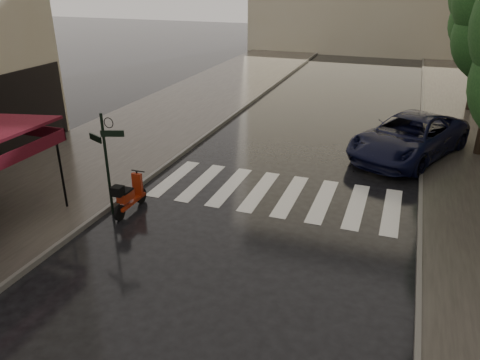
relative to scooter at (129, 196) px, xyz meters
The scene contains 8 objects.
ground 3.41m from the scooter, 76.65° to the right, with size 120.00×120.00×0.00m, color black.
sidewalk_near 9.49m from the scooter, 113.12° to the left, with size 6.00×60.00×0.12m, color #38332D.
curb_near 8.75m from the scooter, 94.40° to the left, with size 0.12×60.00×0.16m, color #595651.
curb_far 11.99m from the scooter, 46.64° to the left, with size 0.12×60.00×0.16m, color #595651.
crosswalk 4.66m from the scooter, 35.87° to the left, with size 7.85×3.20×0.01m.
signpost 1.41m from the scooter, 145.45° to the right, with size 1.17×0.29×3.10m.
scooter is the anchor object (origin of this frame).
parked_car 10.89m from the scooter, 45.12° to the left, with size 2.72×5.90×1.64m, color black.
Camera 1 is at (6.60, -7.36, 6.59)m, focal length 35.00 mm.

